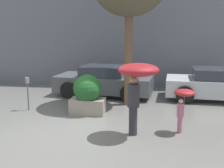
# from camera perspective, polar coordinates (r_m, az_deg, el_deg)

# --- Properties ---
(ground_plane) EXTENTS (40.00, 40.00, 0.00)m
(ground_plane) POSITION_cam_1_polar(r_m,az_deg,el_deg) (8.33, -8.70, -9.04)
(ground_plane) COLOR slate
(building_facade) EXTENTS (18.00, 0.30, 6.00)m
(building_facade) POSITION_cam_1_polar(r_m,az_deg,el_deg) (14.17, -1.38, 11.73)
(building_facade) COLOR slate
(building_facade) RESTS_ON ground
(planter_box) EXTENTS (1.16, 0.96, 1.37)m
(planter_box) POSITION_cam_1_polar(r_m,az_deg,el_deg) (9.51, -5.01, -2.05)
(planter_box) COLOR gray
(planter_box) RESTS_ON ground
(person_adult) EXTENTS (1.07, 1.07, 1.98)m
(person_adult) POSITION_cam_1_polar(r_m,az_deg,el_deg) (7.37, 5.17, 1.25)
(person_adult) COLOR #2D2D33
(person_adult) RESTS_ON ground
(person_child) EXTENTS (0.57, 0.57, 1.24)m
(person_child) POSITION_cam_1_polar(r_m,az_deg,el_deg) (7.93, 14.30, -3.03)
(person_child) COLOR #B76684
(person_child) RESTS_ON ground
(parked_car_near) EXTENTS (4.32, 2.40, 1.29)m
(parked_car_near) POSITION_cam_1_polar(r_m,az_deg,el_deg) (12.20, -1.58, 0.57)
(parked_car_near) COLOR #4C5156
(parked_car_near) RESTS_ON ground
(parked_car_far) EXTENTS (4.02, 2.27, 1.29)m
(parked_car_far) POSITION_cam_1_polar(r_m,az_deg,el_deg) (12.17, 20.18, -0.15)
(parked_car_far) COLOR #B7BCC1
(parked_car_far) RESTS_ON ground
(parking_meter) EXTENTS (0.14, 0.14, 1.19)m
(parking_meter) POSITION_cam_1_polar(r_m,az_deg,el_deg) (10.29, -16.79, -0.53)
(parking_meter) COLOR #595B60
(parking_meter) RESTS_ON ground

